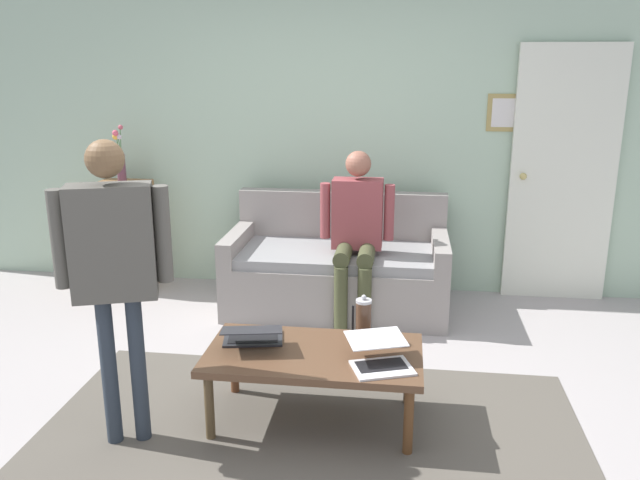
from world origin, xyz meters
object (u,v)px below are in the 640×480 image
coffee_table (314,359)px  person_standing (113,256)px  laptop_left (253,336)px  interior_door (562,176)px  flower_vase (120,160)px  side_shelf (127,235)px  french_press (363,320)px  couch (338,270)px  laptop_center (380,357)px  person_seated (356,227)px

coffee_table → person_standing: size_ratio=0.74×
coffee_table → laptop_left: laptop_left is taller
interior_door → flower_vase: 3.61m
interior_door → laptop_left: interior_door is taller
person_standing → interior_door: bearing=-136.6°
coffee_table → side_shelf: (1.90, -1.94, 0.10)m
coffee_table → french_press: bearing=-144.9°
flower_vase → person_standing: 2.45m
interior_door → flower_vase: interior_door is taller
couch → french_press: (-0.30, 1.53, 0.23)m
couch → laptop_center: size_ratio=4.14×
laptop_left → person_seated: (-0.46, -1.42, 0.27)m
couch → flower_vase: size_ratio=3.61×
couch → laptop_left: couch is taller
interior_door → coffee_table: size_ratio=1.77×
couch → coffee_table: couch is taller
laptop_center → person_seated: person_seated is taller
french_press → person_standing: bearing=22.6°
interior_door → french_press: interior_door is taller
couch → laptop_center: couch is taller
laptop_left → person_standing: bearing=33.2°
coffee_table → laptop_left: size_ratio=3.00×
french_press → laptop_center: bearing=110.0°
couch → laptop_left: bearing=79.7°
french_press → interior_door: bearing=-125.9°
coffee_table → flower_vase: size_ratio=2.45×
laptop_center → flower_vase: 3.12m
interior_door → coffee_table: 2.84m
laptop_left → side_shelf: size_ratio=0.41×
interior_door → coffee_table: bearing=52.0°
coffee_table → laptop_center: (-0.36, 0.12, 0.09)m
laptop_center → person_standing: (1.29, 0.20, 0.55)m
laptop_center → side_shelf: side_shelf is taller
coffee_table → laptop_center: laptop_center is taller
side_shelf → flower_vase: 0.65m
flower_vase → person_standing: person_standing is taller
laptop_left → flower_vase: bearing=-50.3°
laptop_center → person_standing: bearing=8.8°
coffee_table → flower_vase: (1.90, -1.93, 0.75)m
interior_door → laptop_left: size_ratio=5.31×
coffee_table → flower_vase: 2.81m
flower_vase → person_seated: 2.10m
couch → person_seated: 0.50m
person_seated → laptop_center: bearing=98.9°
person_seated → french_press: bearing=96.2°
flower_vase → person_seated: size_ratio=0.37×
laptop_left → flower_vase: (1.55, -1.87, 0.66)m
interior_door → flower_vase: bearing=3.9°
coffee_table → person_standing: (0.93, 0.32, 0.64)m
side_shelf → person_seated: bearing=167.2°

